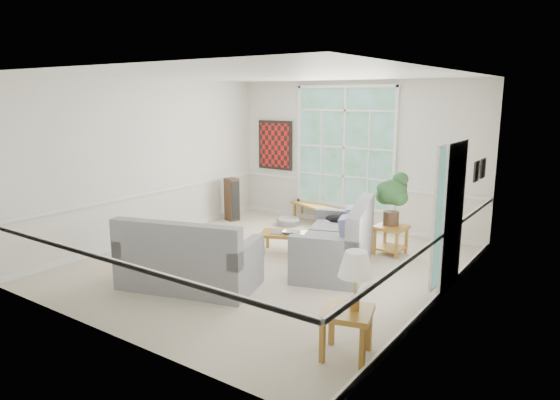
% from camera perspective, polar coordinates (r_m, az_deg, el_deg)
% --- Properties ---
extents(floor, '(5.50, 6.00, 0.01)m').
position_cam_1_polar(floor, '(8.19, -1.38, -7.40)').
color(floor, '#BDB29D').
rests_on(floor, ground).
extents(ceiling, '(5.50, 6.00, 0.02)m').
position_cam_1_polar(ceiling, '(7.74, -1.50, 14.11)').
color(ceiling, white).
rests_on(ceiling, ground).
extents(wall_back, '(5.50, 0.02, 3.00)m').
position_cam_1_polar(wall_back, '(10.38, 8.44, 5.10)').
color(wall_back, silver).
rests_on(wall_back, ground).
extents(wall_front, '(5.50, 0.02, 3.00)m').
position_cam_1_polar(wall_front, '(5.73, -19.46, -0.86)').
color(wall_front, silver).
rests_on(wall_front, ground).
extents(wall_left, '(0.02, 6.00, 3.00)m').
position_cam_1_polar(wall_left, '(9.69, -14.71, 4.38)').
color(wall_left, silver).
rests_on(wall_left, ground).
extents(wall_right, '(0.02, 6.00, 3.00)m').
position_cam_1_polar(wall_right, '(6.61, 18.19, 0.84)').
color(wall_right, silver).
rests_on(wall_right, ground).
extents(window_back, '(2.30, 0.08, 2.40)m').
position_cam_1_polar(window_back, '(10.41, 7.37, 5.99)').
color(window_back, white).
rests_on(window_back, wall_back).
extents(entry_door, '(0.08, 0.90, 2.10)m').
position_cam_1_polar(entry_door, '(7.27, 19.04, -1.87)').
color(entry_door, white).
rests_on(entry_door, floor).
extents(door_sidelight, '(0.08, 0.26, 1.90)m').
position_cam_1_polar(door_sidelight, '(6.66, 17.59, -2.11)').
color(door_sidelight, white).
rests_on(door_sidelight, wall_right).
extents(wall_art, '(0.90, 0.06, 1.10)m').
position_cam_1_polar(wall_art, '(11.32, -0.58, 6.29)').
color(wall_art, maroon).
rests_on(wall_art, wall_back).
extents(wall_frame_near, '(0.04, 0.26, 0.32)m').
position_cam_1_polar(wall_frame_near, '(8.28, 21.48, 3.08)').
color(wall_frame_near, black).
rests_on(wall_frame_near, wall_right).
extents(wall_frame_far, '(0.04, 0.26, 0.32)m').
position_cam_1_polar(wall_frame_far, '(8.67, 22.11, 3.39)').
color(wall_frame_far, black).
rests_on(wall_frame_far, wall_right).
extents(loveseat_right, '(1.58, 2.17, 1.06)m').
position_cam_1_polar(loveseat_right, '(7.95, 6.28, -4.04)').
color(loveseat_right, gray).
rests_on(loveseat_right, floor).
extents(loveseat_front, '(2.11, 1.50, 1.03)m').
position_cam_1_polar(loveseat_front, '(7.26, -10.30, -5.80)').
color(loveseat_front, gray).
rests_on(loveseat_front, floor).
extents(coffee_table, '(1.08, 0.86, 0.35)m').
position_cam_1_polar(coffee_table, '(8.75, 0.97, -4.88)').
color(coffee_table, olive).
rests_on(coffee_table, floor).
extents(pewter_bowl, '(0.33, 0.33, 0.07)m').
position_cam_1_polar(pewter_bowl, '(8.62, 1.03, -3.68)').
color(pewter_bowl, '#9B9CA0').
rests_on(pewter_bowl, coffee_table).
extents(window_bench, '(1.70, 0.90, 0.40)m').
position_cam_1_polar(window_bench, '(10.57, 4.61, -1.87)').
color(window_bench, olive).
rests_on(window_bench, floor).
extents(end_table, '(0.53, 0.53, 0.50)m').
position_cam_1_polar(end_table, '(8.85, 12.52, -4.47)').
color(end_table, olive).
rests_on(end_table, floor).
extents(houseplant, '(0.61, 0.61, 0.94)m').
position_cam_1_polar(houseplant, '(8.74, 12.67, 0.19)').
color(houseplant, '#275128').
rests_on(houseplant, end_table).
extents(side_table, '(0.63, 0.63, 0.52)m').
position_cam_1_polar(side_table, '(5.43, 7.59, -14.85)').
color(side_table, olive).
rests_on(side_table, floor).
extents(table_lamp, '(0.51, 0.51, 0.63)m').
position_cam_1_polar(table_lamp, '(5.21, 8.61, -9.12)').
color(table_lamp, white).
rests_on(table_lamp, side_table).
extents(pet_bed, '(0.58, 0.58, 0.15)m').
position_cam_1_polar(pet_bed, '(10.61, 0.94, -2.47)').
color(pet_bed, gray).
rests_on(pet_bed, floor).
extents(floor_speaker, '(0.35, 0.31, 0.94)m').
position_cam_1_polar(floor_speaker, '(10.98, -5.53, 0.08)').
color(floor_speaker, '#3F2A1B').
rests_on(floor_speaker, floor).
extents(cat, '(0.44, 0.39, 0.17)m').
position_cam_1_polar(cat, '(8.60, 6.35, -2.15)').
color(cat, black).
rests_on(cat, loveseat_right).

